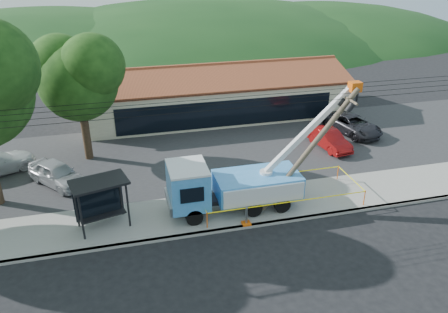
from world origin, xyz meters
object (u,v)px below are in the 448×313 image
Objects in this scene: leaning_pole at (313,145)px; car_silver at (59,185)px; bus_shelter at (99,192)px; car_red at (328,149)px; car_dark at (351,134)px; utility_truck at (230,184)px.

car_silver is at bearing 157.12° from leaning_pole.
bus_shelter is 6.44m from car_silver.
bus_shelter is 0.73× the size of car_silver.
car_silver is (-14.40, 6.08, -3.90)m from leaning_pole.
car_red is 0.79× the size of car_dark.
car_red is (4.78, 6.96, -3.90)m from leaning_pole.
bus_shelter is 0.61× the size of car_dark.
leaning_pole reaches higher than car_red.
bus_shelter is at bearing -102.56° from car_silver.
leaning_pole reaches higher than car_silver.
bus_shelter is at bearing -171.48° from car_dark.
car_red is (16.42, 6.29, -2.17)m from bus_shelter.
utility_truck is at bearing 173.03° from leaning_pole.
car_red is at bearing 55.54° from leaning_pole.
utility_truck is 7.09m from bus_shelter.
leaning_pole is 16.11m from car_silver.
utility_truck reaches higher than leaning_pole.
utility_truck is 5.09m from leaning_pole.
leaning_pole is 12.73m from car_dark.
bus_shelter is at bearing 179.07° from utility_truck.
utility_truck is 11.46m from car_red.
leaning_pole is at bearing -145.71° from car_dark.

